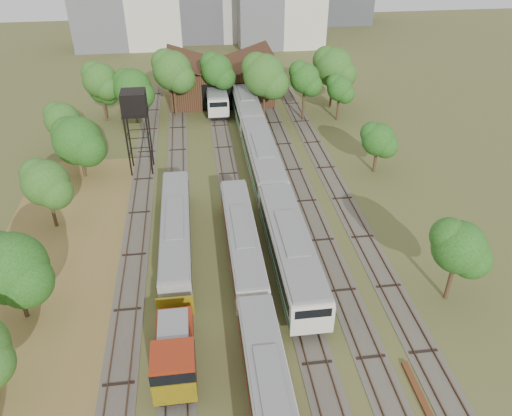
{
  "coord_description": "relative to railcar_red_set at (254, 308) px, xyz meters",
  "views": [
    {
      "loc": [
        -5.5,
        -20.21,
        28.8
      ],
      "look_at": [
        -0.17,
        20.47,
        2.5
      ],
      "focal_mm": 35.0,
      "sensor_mm": 36.0,
      "label": 1
    }
  ],
  "objects": [
    {
      "name": "water_tower",
      "position": [
        -10.16,
        26.99,
        6.58
      ],
      "size": [
        2.86,
        2.86,
        9.91
      ],
      "color": "black",
      "rests_on": "ground"
    },
    {
      "name": "railcar_green_set",
      "position": [
        4.0,
        23.57,
        0.39
      ],
      "size": [
        3.3,
        52.08,
        4.09
      ],
      "color": "black",
      "rests_on": "ground"
    },
    {
      "name": "maintenance_shed",
      "position": [
        1.0,
        50.39,
        1.15
      ],
      "size": [
        16.45,
        11.55,
        7.58
      ],
      "color": "#361813",
      "rests_on": "ground"
    },
    {
      "name": "ground",
      "position": [
        2.0,
        -7.59,
        -1.77
      ],
      "size": [
        240.0,
        240.0,
        0.0
      ],
      "primitive_type": "plane",
      "color": "#475123",
      "rests_on": "ground"
    },
    {
      "name": "tree_band_left",
      "position": [
        -17.98,
        11.59,
        3.16
      ],
      "size": [
        7.99,
        64.43,
        8.51
      ],
      "color": "#382616",
      "rests_on": "ground"
    },
    {
      "name": "dry_grass_patch",
      "position": [
        -16.0,
        0.41,
        -1.75
      ],
      "size": [
        14.0,
        60.0,
        0.04
      ],
      "primitive_type": "cube",
      "color": "brown",
      "rests_on": "ground"
    },
    {
      "name": "tracks",
      "position": [
        1.33,
        17.41,
        -1.73
      ],
      "size": [
        24.6,
        80.0,
        0.19
      ],
      "color": "#4C473D",
      "rests_on": "ground"
    },
    {
      "name": "old_grey_coach",
      "position": [
        -6.0,
        11.0,
        0.05
      ],
      "size": [
        2.71,
        18.0,
        3.34
      ],
      "color": "black",
      "rests_on": "ground"
    },
    {
      "name": "rail_pile_far",
      "position": [
        10.2,
        -8.67,
        -1.66
      ],
      "size": [
        0.43,
        6.9,
        0.22
      ],
      "primitive_type": "cube",
      "color": "brown",
      "rests_on": "ground"
    },
    {
      "name": "railcar_red_set",
      "position": [
        0.0,
        0.0,
        0.0
      ],
      "size": [
        2.71,
        34.58,
        3.35
      ],
      "color": "black",
      "rests_on": "ground"
    },
    {
      "name": "railcar_rear",
      "position": [
        0.0,
        48.35,
        0.24
      ],
      "size": [
        3.07,
        16.08,
        3.8
      ],
      "color": "black",
      "rests_on": "ground"
    },
    {
      "name": "tree_band_right",
      "position": [
        16.94,
        18.06,
        3.01
      ],
      "size": [
        5.38,
        42.27,
        7.41
      ],
      "color": "#382616",
      "rests_on": "ground"
    },
    {
      "name": "shunter_locomotive",
      "position": [
        -6.0,
        -3.92,
        0.07
      ],
      "size": [
        2.89,
        8.1,
        3.78
      ],
      "color": "black",
      "rests_on": "ground"
    },
    {
      "name": "tree_band_far",
      "position": [
        0.83,
        42.59,
        4.56
      ],
      "size": [
        39.29,
        9.74,
        9.77
      ],
      "color": "#382616",
      "rests_on": "ground"
    }
  ]
}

